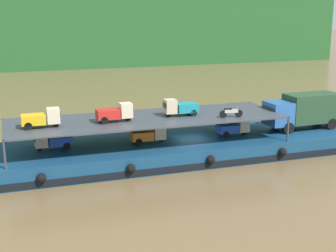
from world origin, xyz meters
The scene contains 11 objects.
ground_plane centered at (0.00, 0.00, 0.00)m, with size 400.00×400.00×0.00m, color brown.
cargo_barge centered at (0.00, -0.03, 0.75)m, with size 30.94×8.01×1.50m.
covered_lorry centered at (10.49, -0.23, 3.19)m, with size 7.90×2.47×3.10m.
cargo_rack centered at (-3.80, 0.00, 3.44)m, with size 21.74×6.68×2.00m.
mini_truck_lower_stern centered at (-11.14, 0.48, 2.19)m, with size 2.79×1.29×1.38m.
mini_truck_lower_aft centered at (-3.70, -0.16, 2.19)m, with size 2.78×1.28×1.38m.
mini_truck_lower_mid centered at (3.66, -0.27, 2.19)m, with size 2.74×1.20×1.38m.
mini_truck_upper_stern centered at (-11.89, -0.51, 4.19)m, with size 2.77×1.25×1.38m.
mini_truck_upper_mid centered at (-6.45, -0.43, 4.19)m, with size 2.75×1.22×1.38m.
mini_truck_upper_fore centered at (-1.08, -0.10, 4.19)m, with size 2.75×1.22×1.38m.
motorcycle_upper_port centered at (2.50, -2.00, 3.93)m, with size 1.90×0.55×0.87m.
Camera 1 is at (-14.15, -35.51, 11.96)m, focal length 51.47 mm.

